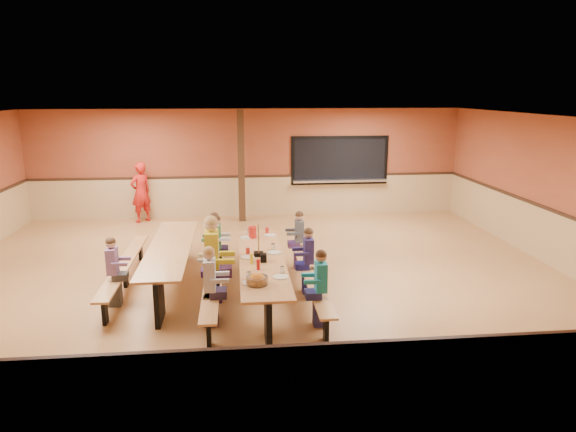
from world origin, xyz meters
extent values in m
plane|color=#976639|center=(0.00, 0.00, 0.00)|extent=(12.00, 12.00, 0.00)
cube|color=brown|center=(0.00, 5.00, 1.50)|extent=(12.00, 0.04, 3.00)
cube|color=brown|center=(0.00, -5.00, 1.50)|extent=(12.00, 0.04, 3.00)
cube|color=brown|center=(6.00, 0.00, 1.50)|extent=(0.04, 10.00, 3.00)
cube|color=white|center=(0.00, 0.00, 3.00)|extent=(12.00, 10.00, 0.04)
cube|color=black|center=(2.60, 4.97, 1.55)|extent=(2.60, 0.06, 1.20)
cube|color=silver|center=(2.60, 4.88, 0.98)|extent=(2.70, 0.28, 0.06)
cube|color=#331F11|center=(-0.20, 4.40, 1.50)|extent=(0.18, 0.18, 3.00)
cube|color=#C0844C|center=(0.05, -1.17, 0.72)|extent=(0.75, 3.60, 0.04)
cube|color=black|center=(0.05, -2.72, 0.35)|extent=(0.08, 0.60, 0.70)
cube|color=black|center=(0.05, 0.38, 0.35)|extent=(0.08, 0.60, 0.70)
cube|color=#C0844C|center=(-0.78, -1.17, 0.43)|extent=(0.26, 3.60, 0.04)
cube|color=black|center=(-0.78, -1.17, 0.21)|extent=(0.06, 0.18, 0.41)
cube|color=#C0844C|center=(0.87, -1.17, 0.43)|extent=(0.26, 3.60, 0.04)
cube|color=black|center=(0.87, -1.17, 0.21)|extent=(0.06, 0.18, 0.41)
cube|color=#C0844C|center=(-1.57, -0.28, 0.72)|extent=(0.75, 3.60, 0.04)
cube|color=black|center=(-1.57, -1.83, 0.35)|extent=(0.08, 0.60, 0.70)
cube|color=black|center=(-1.57, 1.27, 0.35)|extent=(0.08, 0.60, 0.70)
cube|color=#C0844C|center=(-2.39, -0.28, 0.43)|extent=(0.26, 3.60, 0.04)
cube|color=black|center=(-2.39, -0.28, 0.21)|extent=(0.06, 0.18, 0.41)
cube|color=#C0844C|center=(-0.74, -0.28, 0.43)|extent=(0.26, 3.60, 0.04)
cube|color=black|center=(-0.74, -0.28, 0.21)|extent=(0.06, 0.18, 0.41)
imported|color=red|center=(-2.91, 4.55, 0.81)|extent=(0.70, 0.69, 1.63)
cylinder|color=red|center=(-0.06, 0.12, 0.85)|extent=(0.16, 0.16, 0.22)
cube|color=black|center=(0.07, -1.31, 0.80)|extent=(0.10, 0.14, 0.13)
cylinder|color=yellow|center=(-0.13, -1.40, 0.82)|extent=(0.06, 0.06, 0.17)
cylinder|color=#B2140F|center=(-0.04, -1.70, 0.82)|extent=(0.06, 0.06, 0.17)
cube|color=black|center=(0.00, -0.99, 0.77)|extent=(0.16, 0.16, 0.06)
cube|color=#C0844C|center=(0.00, -0.99, 1.05)|extent=(0.02, 0.09, 0.50)
camera|label=1|loc=(-0.35, -9.33, 3.48)|focal=32.00mm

